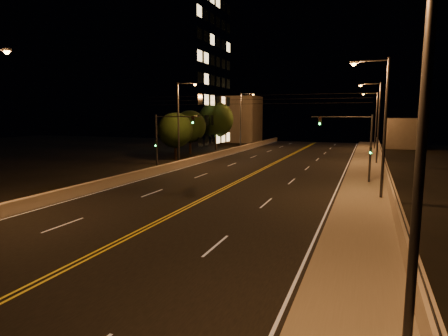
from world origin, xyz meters
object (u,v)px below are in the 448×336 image
(traffic_signal_right, at_px, (358,141))
(traffic_signal_left, at_px, (165,136))
(streetlight_6, at_px, (242,117))
(tree_0, at_px, (175,130))
(streetlight_1, at_px, (381,121))
(building_tower, at_px, (152,74))
(streetlight_0, at_px, (408,134))
(streetlight_5, at_px, (180,118))
(streetlight_3, at_px, (375,117))
(streetlight_2, at_px, (376,118))
(tree_1, at_px, (190,127))
(tree_2, at_px, (216,120))

(traffic_signal_right, height_order, traffic_signal_left, same)
(streetlight_6, height_order, tree_0, streetlight_6)
(traffic_signal_right, bearing_deg, streetlight_1, -75.80)
(traffic_signal_left, xyz_separation_m, building_tower, (-16.28, 23.96, 9.25))
(streetlight_0, xyz_separation_m, traffic_signal_right, (-1.55, 25.37, -1.77))
(streetlight_5, bearing_deg, streetlight_3, 53.39)
(streetlight_2, height_order, streetlight_3, same)
(tree_1, distance_m, tree_2, 8.11)
(streetlight_5, xyz_separation_m, traffic_signal_left, (1.15, -5.63, -1.77))
(streetlight_2, xyz_separation_m, building_tower, (-36.60, 9.93, 7.48))
(streetlight_5, distance_m, tree_2, 20.64)
(traffic_signal_right, bearing_deg, streetlight_6, 124.90)
(traffic_signal_left, distance_m, building_tower, 30.41)
(tree_1, bearing_deg, streetlight_5, -68.45)
(traffic_signal_left, height_order, tree_0, tree_0)
(streetlight_1, xyz_separation_m, streetlight_6, (-21.47, 34.67, 0.00))
(building_tower, bearing_deg, streetlight_0, -53.42)
(streetlight_1, relative_size, streetlight_3, 1.00)
(streetlight_3, height_order, traffic_signal_right, streetlight_3)
(streetlight_3, xyz_separation_m, tree_0, (-24.65, -24.37, -1.61))
(streetlight_1, height_order, streetlight_5, same)
(streetlight_2, height_order, traffic_signal_left, streetlight_2)
(tree_0, distance_m, tree_1, 7.93)
(streetlight_0, distance_m, building_tower, 61.88)
(streetlight_1, distance_m, streetlight_5, 24.47)
(tree_0, bearing_deg, tree_1, 102.22)
(streetlight_1, distance_m, streetlight_6, 40.78)
(streetlight_3, relative_size, streetlight_6, 1.00)
(streetlight_5, xyz_separation_m, tree_2, (-3.86, 20.28, -0.42))
(streetlight_0, xyz_separation_m, streetlight_5, (-21.47, 31.00, 0.00))
(traffic_signal_left, height_order, building_tower, building_tower)
(tree_0, distance_m, tree_2, 15.80)
(building_tower, bearing_deg, tree_0, -49.09)
(streetlight_0, distance_m, streetlight_5, 37.71)
(streetlight_5, distance_m, building_tower, 24.92)
(tree_0, xyz_separation_m, tree_2, (-0.68, 15.74, 1.19))
(streetlight_5, xyz_separation_m, building_tower, (-15.13, 18.33, 7.48))
(traffic_signal_right, bearing_deg, streetlight_3, 87.44)
(streetlight_2, relative_size, streetlight_6, 1.00)
(streetlight_3, relative_size, tree_1, 1.46)
(building_tower, xyz_separation_m, tree_1, (10.28, -6.05, -8.86))
(streetlight_5, relative_size, traffic_signal_right, 1.62)
(traffic_signal_right, xyz_separation_m, tree_2, (-23.78, 25.91, 1.36))
(streetlight_0, height_order, streetlight_2, same)
(streetlight_5, bearing_deg, streetlight_0, -55.29)
(tree_0, bearing_deg, streetlight_2, 8.93)
(streetlight_6, height_order, tree_1, streetlight_6)
(streetlight_5, xyz_separation_m, traffic_signal_right, (19.92, -5.63, -1.77))
(tree_1, bearing_deg, traffic_signal_right, -35.87)
(tree_1, bearing_deg, traffic_signal_left, -71.48)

